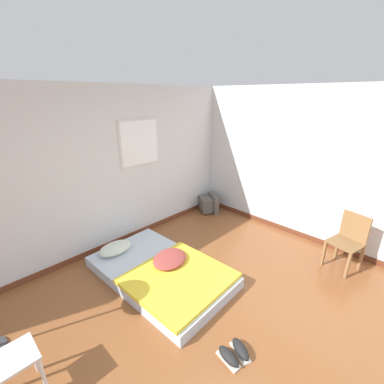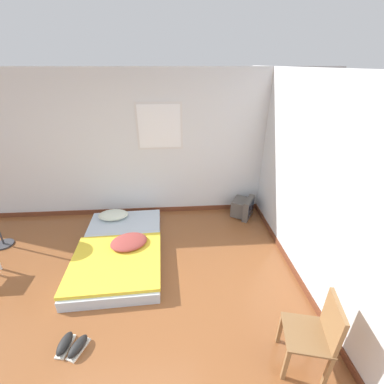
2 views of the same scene
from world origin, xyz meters
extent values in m
plane|color=brown|center=(0.00, 0.00, 0.00)|extent=(20.00, 20.00, 0.00)
cube|color=silver|center=(0.00, 2.80, 1.30)|extent=(7.57, 0.06, 2.60)
cube|color=brown|center=(0.00, 2.76, 0.04)|extent=(7.57, 0.02, 0.09)
cube|color=silver|center=(0.72, 2.76, 1.68)|extent=(0.78, 0.01, 0.80)
cube|color=white|center=(0.72, 2.76, 1.68)|extent=(0.71, 0.01, 0.73)
cube|color=silver|center=(2.62, 0.00, 1.30)|extent=(0.06, 7.94, 2.60)
cube|color=brown|center=(2.58, 0.00, 0.04)|extent=(0.02, 7.94, 0.09)
cube|color=silver|center=(0.08, 1.54, 0.08)|extent=(1.29, 2.06, 0.16)
ellipsoid|color=silver|center=(-0.16, 2.32, 0.23)|extent=(0.53, 0.36, 0.14)
cube|color=yellow|center=(0.10, 1.16, 0.18)|extent=(1.28, 1.22, 0.05)
ellipsoid|color=#993D38|center=(0.23, 1.50, 0.25)|extent=(0.66, 0.60, 0.11)
cube|color=#56514C|center=(2.17, 2.52, 0.18)|extent=(0.39, 0.44, 0.31)
cube|color=#56514C|center=(2.32, 2.44, 0.19)|extent=(0.32, 0.44, 0.38)
cube|color=#283342|center=(2.37, 2.41, 0.20)|extent=(0.19, 0.32, 0.27)
cube|color=olive|center=(1.90, -0.36, 0.20)|extent=(0.04, 0.04, 0.41)
cube|color=olive|center=(1.98, -0.01, 0.20)|extent=(0.04, 0.04, 0.41)
cube|color=olive|center=(2.25, -0.44, 0.20)|extent=(0.04, 0.04, 0.41)
cube|color=olive|center=(2.33, -0.10, 0.20)|extent=(0.04, 0.04, 0.41)
cube|color=brown|center=(2.11, -0.23, 0.42)|extent=(0.49, 0.49, 0.02)
cube|color=olive|center=(2.29, -0.27, 0.64)|extent=(0.12, 0.38, 0.41)
cube|color=silver|center=(-1.72, 1.18, 0.43)|extent=(0.33, 0.33, 0.03)
cylinder|color=silver|center=(-1.58, 1.04, 0.21)|extent=(0.03, 0.03, 0.42)
cylinder|color=silver|center=(-1.58, 1.32, 0.21)|extent=(0.03, 0.03, 0.42)
cube|color=silver|center=(-0.24, 0.09, 0.01)|extent=(0.14, 0.27, 0.02)
ellipsoid|color=black|center=(-0.24, 0.09, 0.06)|extent=(0.15, 0.27, 0.09)
cube|color=silver|center=(-0.09, 0.05, 0.01)|extent=(0.19, 0.28, 0.02)
ellipsoid|color=black|center=(-0.09, 0.05, 0.06)|extent=(0.20, 0.28, 0.09)
camera|label=1|loc=(-1.74, -0.89, 2.44)|focal=24.00mm
camera|label=2|loc=(0.95, -1.66, 2.64)|focal=24.00mm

